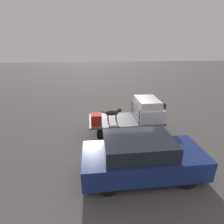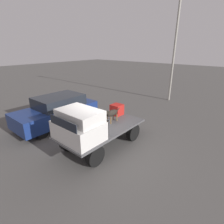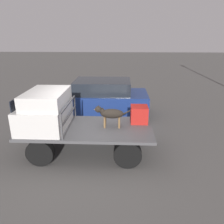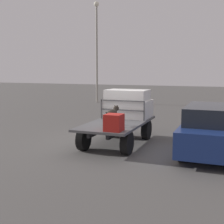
% 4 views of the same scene
% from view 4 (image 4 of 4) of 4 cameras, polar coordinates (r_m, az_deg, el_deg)
% --- Properties ---
extents(ground_plane, '(80.00, 80.00, 0.00)m').
position_cam_4_polar(ground_plane, '(11.46, 0.98, -5.90)').
color(ground_plane, '#514F4C').
extents(flatbed_truck, '(3.87, 1.86, 0.83)m').
position_cam_4_polar(flatbed_truck, '(11.33, 0.98, -2.99)').
color(flatbed_truck, black).
rests_on(flatbed_truck, ground).
extents(truck_cab, '(1.29, 1.74, 1.10)m').
position_cam_4_polar(truck_cab, '(12.35, 2.94, 1.44)').
color(truck_cab, silver).
rests_on(truck_cab, flatbed_truck).
extents(truck_headboard, '(0.04, 1.74, 0.74)m').
position_cam_4_polar(truck_headboard, '(11.71, 1.89, 0.95)').
color(truck_headboard, '#4C4C4F').
rests_on(truck_headboard, flatbed_truck).
extents(dog, '(1.09, 0.28, 0.68)m').
position_cam_4_polar(dog, '(10.58, 0.13, -0.20)').
color(dog, brown).
rests_on(dog, flatbed_truck).
extents(cargo_crate, '(0.52, 0.52, 0.52)m').
position_cam_4_polar(cargo_crate, '(9.63, 0.35, -1.94)').
color(cargo_crate, '#AD1E19').
rests_on(cargo_crate, flatbed_truck).
extents(parked_sedan, '(4.36, 1.89, 1.58)m').
position_cam_4_polar(parked_sedan, '(10.61, 18.15, -3.02)').
color(parked_sedan, black).
rests_on(parked_sedan, ground).
extents(light_pole_far, '(0.41, 0.41, 8.02)m').
position_cam_4_polar(light_pole_far, '(25.70, -2.82, 12.73)').
color(light_pole_far, gray).
rests_on(light_pole_far, ground).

